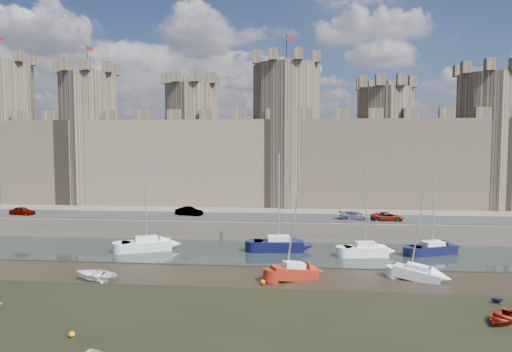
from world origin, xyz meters
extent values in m
plane|color=black|center=(0.00, 0.00, 0.00)|extent=(160.00, 160.00, 0.00)
cube|color=black|center=(0.00, 24.00, 0.04)|extent=(160.00, 12.00, 0.08)
cube|color=#4C443A|center=(0.00, 60.00, 1.25)|extent=(160.00, 60.00, 2.50)
cube|color=black|center=(0.00, 34.00, 2.55)|extent=(160.00, 7.00, 0.10)
cube|color=#42382B|center=(0.00, 48.00, 9.50)|extent=(100.00, 9.00, 14.00)
cylinder|color=#42382B|center=(-48.00, 48.00, 14.50)|extent=(11.00, 11.00, 24.00)
cube|color=#AA1625|center=(-47.50, 48.00, 30.80)|extent=(1.00, 0.03, 0.60)
cylinder|color=#42382B|center=(-32.00, 48.00, 13.50)|extent=(10.00, 10.00, 22.00)
cylinder|color=black|center=(-32.00, 48.00, 27.00)|extent=(0.10, 0.10, 5.00)
cube|color=#AA1625|center=(-31.50, 48.00, 28.80)|extent=(1.00, 0.03, 0.60)
cylinder|color=#42382B|center=(-14.00, 48.00, 12.50)|extent=(9.00, 9.00, 20.00)
cylinder|color=#42382B|center=(2.00, 48.00, 14.00)|extent=(11.00, 11.00, 23.00)
cylinder|color=black|center=(2.00, 48.00, 28.00)|extent=(0.10, 0.10, 5.00)
cube|color=#AA1625|center=(2.50, 48.00, 29.80)|extent=(1.00, 0.03, 0.60)
cylinder|color=#42382B|center=(18.00, 48.00, 12.00)|extent=(9.00, 9.00, 19.00)
cylinder|color=#42382B|center=(34.00, 48.00, 13.00)|extent=(10.00, 10.00, 21.00)
imported|color=gray|center=(-34.78, 32.61, 3.12)|extent=(3.79, 1.95, 1.23)
imported|color=gray|center=(-11.18, 34.46, 3.14)|extent=(4.08, 2.28, 1.27)
imported|color=gray|center=(11.65, 32.99, 3.11)|extent=(4.49, 2.52, 1.23)
imported|color=gray|center=(15.75, 32.72, 3.08)|extent=(4.16, 1.96, 1.15)
cube|color=silver|center=(-13.57, 23.47, 0.65)|extent=(6.03, 4.16, 1.14)
cube|color=silver|center=(-13.57, 23.47, 1.48)|extent=(2.89, 2.37, 0.52)
cylinder|color=silver|center=(-13.57, 23.47, 5.91)|extent=(0.14, 0.14, 9.36)
cube|color=black|center=(1.91, 24.71, 0.70)|extent=(5.88, 2.74, 1.24)
cube|color=silver|center=(1.91, 24.71, 1.61)|extent=(2.67, 1.78, 0.57)
cylinder|color=silver|center=(1.91, 24.71, 6.41)|extent=(0.14, 0.14, 10.17)
cube|color=white|center=(11.65, 23.19, 0.64)|extent=(4.95, 2.46, 1.11)
cube|color=silver|center=(11.65, 23.19, 1.45)|extent=(2.26, 1.56, 0.51)
cylinder|color=silver|center=(11.65, 23.19, 5.75)|extent=(0.14, 0.14, 9.12)
cube|color=black|center=(19.42, 24.99, 0.59)|extent=(5.70, 3.95, 1.02)
cube|color=silver|center=(19.42, 24.99, 1.33)|extent=(2.74, 2.24, 0.46)
cylinder|color=silver|center=(19.42, 24.99, 5.25)|extent=(0.14, 0.14, 8.31)
cube|color=maroon|center=(3.83, 13.96, 0.56)|extent=(4.69, 3.37, 1.11)
cube|color=silver|center=(3.83, 13.96, 1.37)|extent=(2.26, 1.89, 0.51)
cylinder|color=silver|center=(3.83, 13.96, 5.67)|extent=(0.14, 0.14, 9.11)
cube|color=silver|center=(15.23, 14.95, 0.49)|extent=(4.45, 2.96, 0.98)
cube|color=silver|center=(15.23, 14.95, 1.20)|extent=(2.12, 1.70, 0.44)
cylinder|color=silver|center=(15.23, 14.95, 4.97)|extent=(0.14, 0.14, 7.98)
imported|color=maroon|center=(18.66, 5.12, 0.35)|extent=(4.05, 4.12, 0.70)
imported|color=silver|center=(-14.44, 12.00, 0.40)|extent=(3.98, 2.94, 0.80)
imported|color=black|center=(19.96, 9.13, 0.28)|extent=(1.24, 1.13, 0.57)
sphere|color=#D15909|center=(1.07, 12.00, 0.24)|extent=(0.49, 0.49, 0.49)
sphere|color=orange|center=(-10.41, -0.29, 0.20)|extent=(0.40, 0.40, 0.40)
camera|label=1|loc=(4.35, -27.87, 12.57)|focal=32.00mm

